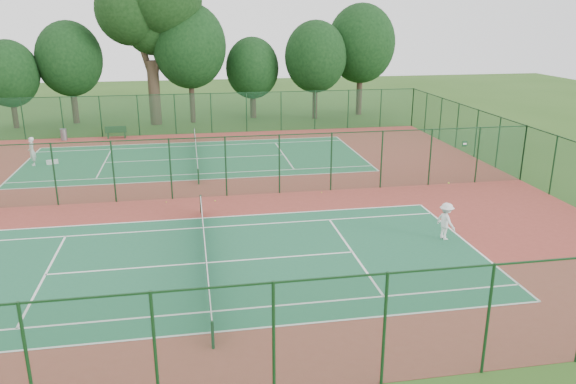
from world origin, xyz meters
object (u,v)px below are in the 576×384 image
(bench, at_px, (116,132))
(big_tree, at_px, (150,9))
(player_far, at_px, (32,151))
(player_near, at_px, (446,221))
(kit_bag, at_px, (52,162))
(trash_bin, at_px, (64,134))

(bench, distance_m, big_tree, 11.96)
(player_far, relative_size, bench, 1.14)
(player_far, bearing_deg, big_tree, 130.22)
(player_near, relative_size, big_tree, 0.12)
(player_near, bearing_deg, bench, 17.96)
(player_far, distance_m, big_tree, 18.68)
(kit_bag, relative_size, big_tree, 0.05)
(player_near, height_order, trash_bin, player_near)
(player_far, xyz_separation_m, trash_bin, (0.45, 8.15, -0.52))
(trash_bin, height_order, kit_bag, trash_bin)
(kit_bag, bearing_deg, big_tree, 47.45)
(player_near, distance_m, trash_bin, 33.53)
(player_far, relative_size, big_tree, 0.13)
(trash_bin, xyz_separation_m, bench, (4.20, -0.07, 0.08))
(trash_bin, relative_size, bench, 0.54)
(player_near, relative_size, trash_bin, 1.87)
(trash_bin, distance_m, big_tree, 13.70)
(bench, bearing_deg, kit_bag, -114.13)
(big_tree, bearing_deg, player_far, -118.74)
(kit_bag, bearing_deg, bench, 48.99)
(player_far, bearing_deg, kit_bag, 76.04)
(player_near, distance_m, big_tree, 35.96)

